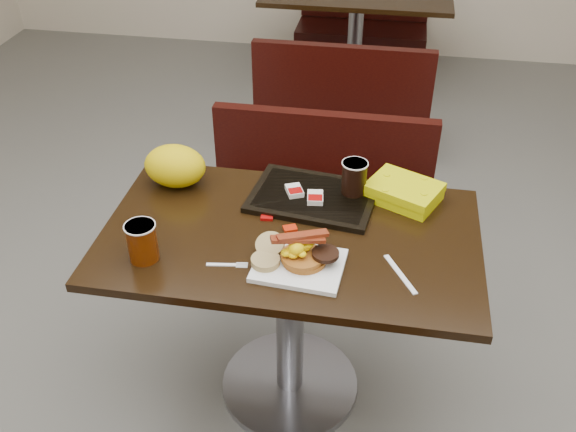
% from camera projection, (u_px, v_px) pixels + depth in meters
% --- Properties ---
extents(floor, '(6.00, 7.00, 0.01)m').
position_uv_depth(floor, '(290.00, 386.00, 2.48)').
color(floor, slate).
rests_on(floor, ground).
extents(table_near, '(1.20, 0.70, 0.75)m').
position_uv_depth(table_near, '(290.00, 317.00, 2.25)').
color(table_near, black).
rests_on(table_near, floor).
extents(bench_near_n, '(1.00, 0.46, 0.72)m').
position_uv_depth(bench_near_n, '(317.00, 208.00, 2.82)').
color(bench_near_n, black).
rests_on(bench_near_n, floor).
extents(table_far, '(1.20, 0.70, 0.75)m').
position_uv_depth(table_far, '(354.00, 47.00, 4.33)').
color(table_far, black).
rests_on(table_far, floor).
extents(bench_far_s, '(1.00, 0.46, 0.72)m').
position_uv_depth(bench_far_s, '(344.00, 93.00, 3.78)').
color(bench_far_s, black).
rests_on(bench_far_s, floor).
extents(bench_far_n, '(1.00, 0.46, 0.72)m').
position_uv_depth(bench_far_n, '(362.00, 15.00, 4.89)').
color(bench_far_n, black).
rests_on(bench_far_n, floor).
extents(platter, '(0.28, 0.22, 0.02)m').
position_uv_depth(platter, '(299.00, 266.00, 1.89)').
color(platter, white).
rests_on(platter, table_near).
extents(pancake_stack, '(0.15, 0.15, 0.03)m').
position_uv_depth(pancake_stack, '(304.00, 257.00, 1.89)').
color(pancake_stack, '#9C571A').
rests_on(pancake_stack, platter).
extents(sausage_patty, '(0.10, 0.10, 0.01)m').
position_uv_depth(sausage_patty, '(325.00, 254.00, 1.87)').
color(sausage_patty, black).
rests_on(sausage_patty, pancake_stack).
extents(scrambled_eggs, '(0.10, 0.09, 0.04)m').
position_uv_depth(scrambled_eggs, '(296.00, 249.00, 1.86)').
color(scrambled_eggs, '#FEF005').
rests_on(scrambled_eggs, pancake_stack).
extents(bacon_strips, '(0.18, 0.12, 0.01)m').
position_uv_depth(bacon_strips, '(298.00, 238.00, 1.86)').
color(bacon_strips, '#4A0507').
rests_on(bacon_strips, scrambled_eggs).
extents(muffin_bottom, '(0.10, 0.10, 0.02)m').
position_uv_depth(muffin_bottom, '(265.00, 261.00, 1.88)').
color(muffin_bottom, tan).
rests_on(muffin_bottom, platter).
extents(muffin_top, '(0.10, 0.10, 0.05)m').
position_uv_depth(muffin_top, '(270.00, 245.00, 1.92)').
color(muffin_top, tan).
rests_on(muffin_top, platter).
extents(coffee_cup_near, '(0.10, 0.10, 0.12)m').
position_uv_depth(coffee_cup_near, '(142.00, 242.00, 1.90)').
color(coffee_cup_near, '#7E2D04').
rests_on(coffee_cup_near, table_near).
extents(fork, '(0.13, 0.04, 0.00)m').
position_uv_depth(fork, '(221.00, 265.00, 1.91)').
color(fork, white).
rests_on(fork, table_near).
extents(knife, '(0.10, 0.17, 0.00)m').
position_uv_depth(knife, '(400.00, 274.00, 1.87)').
color(knife, white).
rests_on(knife, table_near).
extents(condiment_syrup, '(0.05, 0.05, 0.01)m').
position_uv_depth(condiment_syrup, '(290.00, 229.00, 2.05)').
color(condiment_syrup, '#B11E07').
rests_on(condiment_syrup, table_near).
extents(condiment_ketchup, '(0.04, 0.03, 0.01)m').
position_uv_depth(condiment_ketchup, '(267.00, 217.00, 2.10)').
color(condiment_ketchup, '#8C0504').
rests_on(condiment_ketchup, table_near).
extents(tray, '(0.45, 0.35, 0.02)m').
position_uv_depth(tray, '(313.00, 197.00, 2.18)').
color(tray, black).
rests_on(tray, table_near).
extents(hashbrown_sleeve_left, '(0.08, 0.08, 0.02)m').
position_uv_depth(hashbrown_sleeve_left, '(294.00, 191.00, 2.18)').
color(hashbrown_sleeve_left, silver).
rests_on(hashbrown_sleeve_left, tray).
extents(hashbrown_sleeve_right, '(0.06, 0.08, 0.02)m').
position_uv_depth(hashbrown_sleeve_right, '(315.00, 198.00, 2.15)').
color(hashbrown_sleeve_right, silver).
rests_on(hashbrown_sleeve_right, tray).
extents(coffee_cup_far, '(0.10, 0.10, 0.12)m').
position_uv_depth(coffee_cup_far, '(354.00, 178.00, 2.16)').
color(coffee_cup_far, black).
rests_on(coffee_cup_far, tray).
extents(clamshell, '(0.28, 0.26, 0.06)m').
position_uv_depth(clamshell, '(404.00, 192.00, 2.17)').
color(clamshell, '#CACA03').
rests_on(clamshell, table_near).
extents(paper_bag, '(0.24, 0.19, 0.15)m').
position_uv_depth(paper_bag, '(175.00, 166.00, 2.22)').
color(paper_bag, yellow).
rests_on(paper_bag, table_near).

